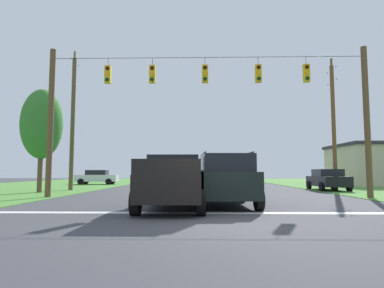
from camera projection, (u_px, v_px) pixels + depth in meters
name	position (u px, v px, depth m)	size (l,w,h in m)	color
ground_plane	(213.00, 223.00, 8.38)	(120.00, 120.00, 0.00)	#3D3D42
stop_bar_stripe	(210.00, 213.00, 10.49)	(14.63, 0.45, 0.01)	white
lane_dash_0	(206.00, 198.00, 16.47)	(0.15, 2.50, 0.01)	white
lane_dash_1	(204.00, 190.00, 24.05)	(0.15, 2.50, 0.01)	white
lane_dash_2	(203.00, 186.00, 31.37)	(0.15, 2.50, 0.01)	white
lane_dash_3	(203.00, 184.00, 35.61)	(0.15, 2.50, 0.01)	white
lane_dash_4	(202.00, 182.00, 42.59)	(0.15, 2.50, 0.01)	white
overhead_signal_span	(207.00, 111.00, 16.91)	(16.82, 0.31, 7.90)	brown
pickup_truck	(173.00, 182.00, 11.82)	(2.30, 5.41, 1.95)	black
suv_black	(225.00, 179.00, 12.75)	(2.42, 4.90, 2.05)	black
distant_car_crossing_white	(182.00, 177.00, 32.88)	(2.35, 4.46, 1.52)	silver
distant_car_oncoming	(97.00, 177.00, 34.23)	(4.40, 2.23, 1.52)	silver
distant_car_far_parked	(328.00, 179.00, 23.13)	(2.13, 4.35, 1.52)	black
utility_pole_mid_right	(334.00, 123.00, 22.77)	(0.27, 1.58, 9.43)	brown
utility_pole_near_left	(73.00, 121.00, 23.71)	(0.30, 1.57, 10.31)	brown
tree_roadside_right	(42.00, 124.00, 20.89)	(2.58, 2.58, 6.68)	brown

